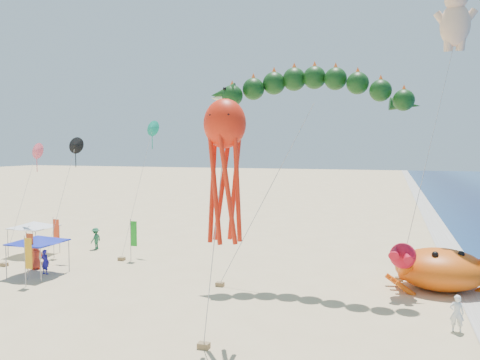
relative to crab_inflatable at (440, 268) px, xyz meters
name	(u,v)px	position (x,y,z in m)	size (l,w,h in m)	color
ground	(262,292)	(-10.11, -3.68, -1.37)	(320.00, 320.00, 0.00)	#D1B784
crab_inflatable	(440,268)	(0.00, 0.00, 0.00)	(7.08, 5.95, 3.10)	#DE520B
dragon_kite	(311,94)	(-7.67, -1.44, 10.42)	(12.38, 4.00, 13.14)	black
cherub_kite	(455,18)	(0.85, 4.19, 15.71)	(4.38, 3.90, 19.11)	#F4BE95
octopus_kite	(225,160)	(-9.67, -11.32, 6.67)	(1.89, 1.67, 10.62)	red
canopy_blue	(38,239)	(-25.37, -4.71, 1.07)	(3.29, 3.29, 2.71)	gray
canopy_white	(34,225)	(-29.97, 0.07, 1.07)	(3.21, 3.21, 2.71)	gray
feather_flags	(65,242)	(-24.46, -3.18, 0.65)	(6.74, 7.88, 3.20)	gray
beachgoers	(71,259)	(-23.93, -3.17, -0.48)	(28.29, 13.85, 1.89)	#B9301D
small_kites	(63,161)	(-26.35, -0.79, 6.22)	(9.80, 13.90, 10.81)	#DC1891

